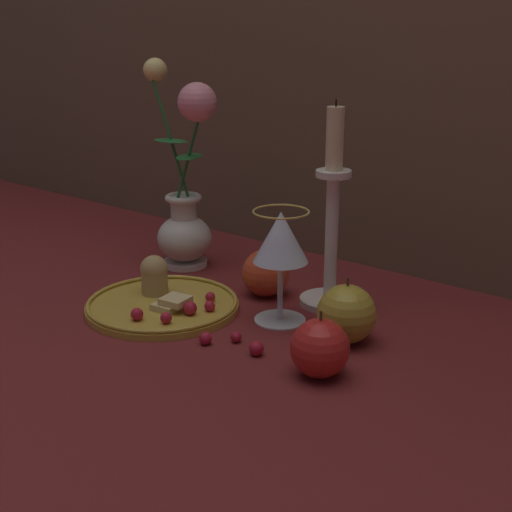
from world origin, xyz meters
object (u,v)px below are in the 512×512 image
at_px(plate_with_pastries, 162,300).
at_px(apple_beside_vase, 346,314).
at_px(apple_near_glass, 266,273).
at_px(candlestick, 332,230).
at_px(apple_at_table_edge, 320,348).
at_px(wine_glass, 281,242).
at_px(vase, 185,200).

relative_size(plate_with_pastries, apple_beside_vase, 2.49).
bearing_deg(plate_with_pastries, apple_near_glass, 58.49).
xyz_separation_m(candlestick, apple_at_table_edge, (0.12, -0.20, -0.08)).
relative_size(wine_glass, apple_at_table_edge, 1.92).
bearing_deg(wine_glass, apple_beside_vase, -1.01).
xyz_separation_m(plate_with_pastries, wine_glass, (0.16, 0.08, 0.11)).
bearing_deg(vase, plate_with_pastries, -56.74).
bearing_deg(apple_beside_vase, wine_glass, 178.99).
height_order(apple_beside_vase, apple_near_glass, apple_beside_vase).
bearing_deg(apple_beside_vase, apple_at_table_edge, -75.06).
bearing_deg(vase, apple_at_table_edge, -25.13).
bearing_deg(plate_with_pastries, wine_glass, 24.89).
xyz_separation_m(plate_with_pastries, apple_near_glass, (0.09, 0.14, 0.02)).
xyz_separation_m(plate_with_pastries, apple_at_table_edge, (0.30, -0.03, 0.02)).
relative_size(plate_with_pastries, apple_near_glass, 2.65).
relative_size(plate_with_pastries, candlestick, 0.74).
bearing_deg(apple_near_glass, vase, 173.31).
distance_m(wine_glass, candlestick, 0.10).
distance_m(vase, apple_near_glass, 0.21).
height_order(plate_with_pastries, candlestick, candlestick).
distance_m(wine_glass, apple_near_glass, 0.13).
height_order(wine_glass, apple_at_table_edge, wine_glass).
relative_size(candlestick, apple_near_glass, 3.56).
bearing_deg(vase, wine_glass, -17.90).
bearing_deg(candlestick, apple_beside_vase, -47.39).
distance_m(vase, plate_with_pastries, 0.22).
bearing_deg(wine_glass, plate_with_pastries, -155.11).
xyz_separation_m(vase, apple_beside_vase, (0.38, -0.09, -0.08)).
distance_m(candlestick, apple_beside_vase, 0.16).
height_order(candlestick, apple_beside_vase, candlestick).
height_order(apple_beside_vase, apple_at_table_edge, apple_beside_vase).
xyz_separation_m(apple_beside_vase, apple_near_glass, (-0.19, 0.07, -0.00)).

